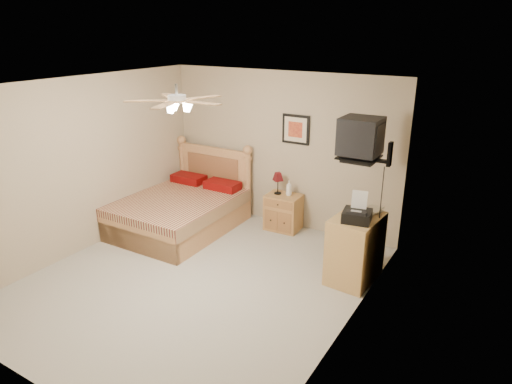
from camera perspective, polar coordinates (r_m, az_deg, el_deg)
floor at (r=6.13m, az=-7.30°, el=-10.84°), size 4.50×4.50×0.00m
ceiling at (r=5.31m, az=-8.51°, el=13.02°), size 4.00×4.50×0.04m
wall_back at (r=7.40m, az=3.11°, el=5.27°), size 4.00×0.04×2.50m
wall_front at (r=4.25m, az=-27.33°, el=-8.60°), size 4.00×0.04×2.50m
wall_left at (r=6.98m, az=-20.80°, el=3.09°), size 0.04×4.50×2.50m
wall_right at (r=4.68m, az=11.69°, el=-4.07°), size 0.04×4.50×2.50m
bed at (r=7.36m, az=-9.74°, el=-0.02°), size 1.54×2.00×1.29m
nightstand at (r=7.41m, az=3.44°, el=-2.52°), size 0.56×0.43×0.59m
table_lamp at (r=7.30m, az=2.75°, el=1.12°), size 0.21×0.21×0.36m
lotion_bottle at (r=7.26m, az=4.14°, el=0.52°), size 0.12×0.12×0.25m
framed_picture at (r=7.17m, az=5.01°, el=7.80°), size 0.46×0.04×0.46m
dresser at (r=6.03m, az=12.29°, el=-6.93°), size 0.58×0.79×0.88m
fax_machine at (r=5.66m, az=12.59°, el=-1.92°), size 0.39×0.41×0.36m
magazine_lower at (r=6.07m, az=13.33°, el=-2.11°), size 0.30×0.34×0.03m
magazine_upper at (r=6.08m, az=13.68°, el=-1.89°), size 0.22×0.28×0.02m
wall_tv at (r=5.79m, az=14.33°, el=6.25°), size 0.56×0.46×0.58m
ceiling_fan at (r=5.18m, az=-9.85°, el=11.21°), size 1.14×1.14×0.28m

